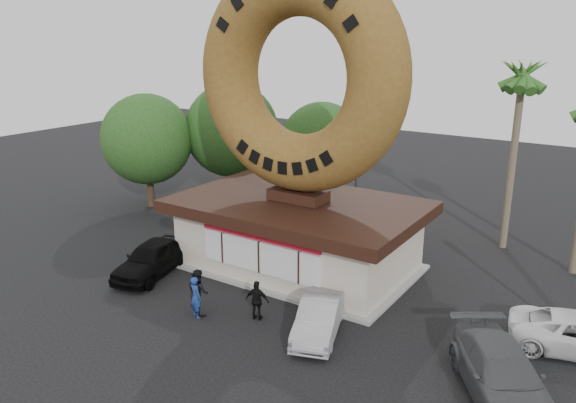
% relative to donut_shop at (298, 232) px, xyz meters
% --- Properties ---
extents(ground, '(90.00, 90.00, 0.00)m').
position_rel_donut_shop_xyz_m(ground, '(0.00, -5.98, -1.77)').
color(ground, black).
rests_on(ground, ground).
extents(donut_shop, '(11.20, 7.20, 3.80)m').
position_rel_donut_shop_xyz_m(donut_shop, '(0.00, 0.00, 0.00)').
color(donut_shop, beige).
rests_on(donut_shop, ground).
extents(giant_donut, '(10.09, 2.57, 10.09)m').
position_rel_donut_shop_xyz_m(giant_donut, '(0.00, 0.02, 7.08)').
color(giant_donut, brown).
rests_on(giant_donut, donut_shop).
extents(tree_west, '(6.00, 6.00, 7.65)m').
position_rel_donut_shop_xyz_m(tree_west, '(-9.50, 7.02, 2.87)').
color(tree_west, '#473321').
rests_on(tree_west, ground).
extents(tree_mid, '(5.20, 5.20, 6.63)m').
position_rel_donut_shop_xyz_m(tree_mid, '(-4.00, 9.02, 2.25)').
color(tree_mid, '#473321').
rests_on(tree_mid, ground).
extents(tree_far, '(5.60, 5.60, 7.14)m').
position_rel_donut_shop_xyz_m(tree_far, '(-13.00, 3.02, 2.56)').
color(tree_far, '#473321').
rests_on(tree_far, ground).
extents(palm_near, '(2.60, 2.60, 9.75)m').
position_rel_donut_shop_xyz_m(palm_near, '(7.50, 8.02, 6.65)').
color(palm_near, '#726651').
rests_on(palm_near, ground).
extents(street_lamp, '(2.11, 0.20, 8.00)m').
position_rel_donut_shop_xyz_m(street_lamp, '(-1.86, 10.02, 2.72)').
color(street_lamp, '#59595E').
rests_on(street_lamp, ground).
extents(person_left, '(0.71, 0.58, 1.69)m').
position_rel_donut_shop_xyz_m(person_left, '(-0.71, -6.27, -0.92)').
color(person_left, navy).
rests_on(person_left, ground).
extents(person_center, '(1.12, 1.01, 1.88)m').
position_rel_donut_shop_xyz_m(person_center, '(-0.80, -6.02, -0.83)').
color(person_center, black).
rests_on(person_center, ground).
extents(person_right, '(1.01, 0.62, 1.61)m').
position_rel_donut_shop_xyz_m(person_right, '(1.42, -5.14, -0.96)').
color(person_right, black).
rests_on(person_right, ground).
extents(car_black, '(2.88, 4.90, 1.56)m').
position_rel_donut_shop_xyz_m(car_black, '(-5.12, -4.40, -0.98)').
color(car_black, black).
rests_on(car_black, ground).
extents(car_silver, '(2.67, 4.27, 1.33)m').
position_rel_donut_shop_xyz_m(car_silver, '(3.95, -4.75, -1.10)').
color(car_silver, '#A5A4A9').
rests_on(car_silver, ground).
extents(car_grey, '(4.68, 5.58, 1.53)m').
position_rel_donut_shop_xyz_m(car_grey, '(10.45, -4.90, -1.00)').
color(car_grey, '#505154').
rests_on(car_grey, ground).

